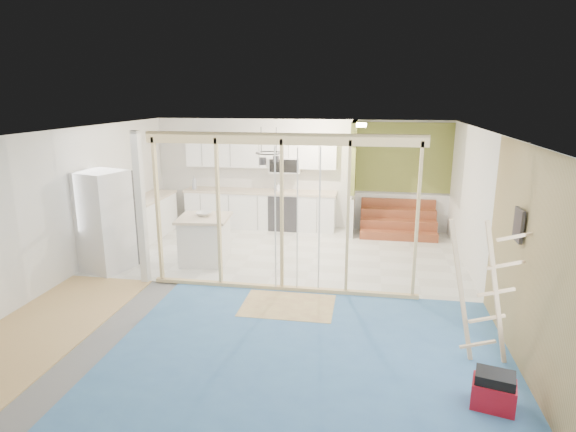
% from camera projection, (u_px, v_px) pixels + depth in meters
% --- Properties ---
extents(room, '(7.01, 8.01, 2.61)m').
position_uv_depth(room, '(263.00, 214.00, 7.71)').
color(room, slate).
rests_on(room, ground).
extents(floor_overlays, '(7.00, 8.00, 0.03)m').
position_uv_depth(floor_overlays, '(269.00, 288.00, 8.07)').
color(floor_overlays, silver).
rests_on(floor_overlays, room).
extents(stud_frame, '(4.66, 0.14, 2.60)m').
position_uv_depth(stud_frame, '(248.00, 196.00, 7.68)').
color(stud_frame, '#DECB88').
rests_on(stud_frame, room).
extents(base_cabinets, '(4.45, 2.24, 0.93)m').
position_uv_depth(base_cabinets, '(228.00, 211.00, 11.38)').
color(base_cabinets, white).
rests_on(base_cabinets, room).
extents(upper_cabinets, '(3.60, 0.41, 0.85)m').
position_uv_depth(upper_cabinets, '(263.00, 153.00, 11.36)').
color(upper_cabinets, white).
rests_on(upper_cabinets, room).
extents(green_partition, '(2.25, 1.51, 2.60)m').
position_uv_depth(green_partition, '(386.00, 194.00, 10.96)').
color(green_partition, olive).
rests_on(green_partition, room).
extents(pot_rack, '(0.52, 0.52, 0.72)m').
position_uv_depth(pot_rack, '(268.00, 156.00, 9.39)').
color(pot_rack, black).
rests_on(pot_rack, room).
extents(sheathing_panel, '(0.02, 4.00, 2.60)m').
position_uv_depth(sheathing_panel, '(536.00, 271.00, 5.24)').
color(sheathing_panel, tan).
rests_on(sheathing_panel, room).
extents(electrical_panel, '(0.04, 0.30, 0.40)m').
position_uv_depth(electrical_panel, '(519.00, 225.00, 5.73)').
color(electrical_panel, '#343338').
rests_on(electrical_panel, room).
extents(ceiling_light, '(0.32, 0.32, 0.08)m').
position_uv_depth(ceiling_light, '(359.00, 125.00, 10.04)').
color(ceiling_light, '#FFEABF').
rests_on(ceiling_light, room).
extents(fridge, '(1.01, 0.97, 1.84)m').
position_uv_depth(fridge, '(104.00, 221.00, 8.73)').
color(fridge, silver).
rests_on(fridge, room).
extents(island, '(1.02, 1.02, 0.92)m').
position_uv_depth(island, '(205.00, 240.00, 9.19)').
color(island, silver).
rests_on(island, room).
extents(bowl, '(0.33, 0.33, 0.07)m').
position_uv_depth(bowl, '(204.00, 214.00, 9.15)').
color(bowl, silver).
rests_on(bowl, island).
extents(soap_bottle_a, '(0.15, 0.15, 0.32)m').
position_uv_depth(soap_bottle_a, '(194.00, 183.00, 11.60)').
color(soap_bottle_a, '#9EA2B0').
rests_on(soap_bottle_a, base_cabinets).
extents(soap_bottle_b, '(0.12, 0.12, 0.20)m').
position_uv_depth(soap_bottle_b, '(278.00, 187.00, 11.40)').
color(soap_bottle_b, white).
rests_on(soap_bottle_b, base_cabinets).
extents(toolbox, '(0.49, 0.41, 0.40)m').
position_uv_depth(toolbox, '(494.00, 392.00, 4.95)').
color(toolbox, '#A60F1D').
rests_on(toolbox, room).
extents(ladder, '(0.96, 0.10, 1.78)m').
position_uv_depth(ladder, '(483.00, 293.00, 5.62)').
color(ladder, '#E5BF8C').
rests_on(ladder, room).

